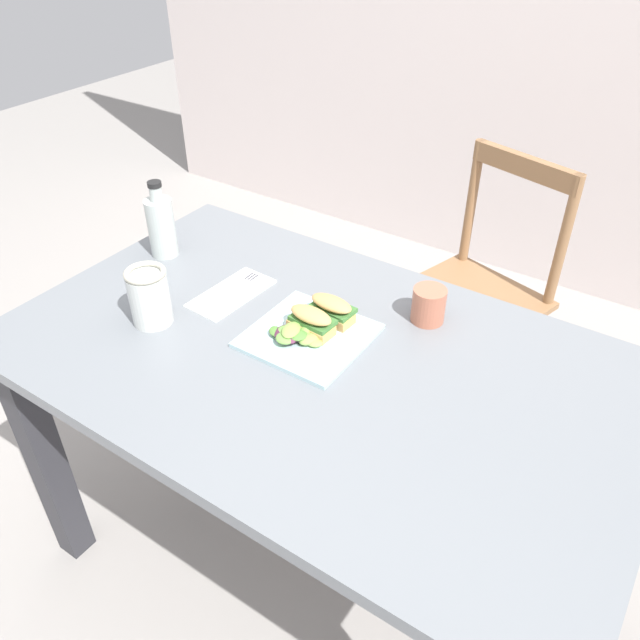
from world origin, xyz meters
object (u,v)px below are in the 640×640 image
object	(u,v)px
dining_table	(316,399)
bottle_cold_brew	(162,229)
plate_lunch	(310,335)
mason_jar_iced_tea	(150,299)
sandwich_half_front	(311,321)
fork_on_napkin	(236,289)
cup_extra_side	(429,305)
sandwich_half_back	(332,309)
chair_wooden_far	(476,294)

from	to	relation	value
dining_table	bottle_cold_brew	xyz separation A→B (m)	(-0.55, 0.12, 0.20)
plate_lunch	mason_jar_iced_tea	size ratio (longest dim) A/B	1.83
sandwich_half_front	fork_on_napkin	size ratio (longest dim) A/B	0.56
bottle_cold_brew	cup_extra_side	size ratio (longest dim) A/B	2.50
sandwich_half_front	cup_extra_side	xyz separation A→B (m)	(0.18, 0.19, 0.00)
sandwich_half_back	cup_extra_side	size ratio (longest dim) A/B	1.30
mason_jar_iced_tea	chair_wooden_far	bearing A→B (deg)	65.85
sandwich_half_front	chair_wooden_far	bearing A→B (deg)	82.80
sandwich_half_back	fork_on_napkin	world-z (taller)	sandwich_half_back
sandwich_half_back	plate_lunch	bearing A→B (deg)	-100.37
sandwich_half_back	bottle_cold_brew	distance (m)	0.52
dining_table	mason_jar_iced_tea	world-z (taller)	mason_jar_iced_tea
sandwich_half_back	mason_jar_iced_tea	xyz separation A→B (m)	(-0.33, -0.21, 0.02)
dining_table	sandwich_half_front	world-z (taller)	sandwich_half_front
chair_wooden_far	plate_lunch	distance (m)	0.84
dining_table	bottle_cold_brew	world-z (taller)	bottle_cold_brew
sandwich_half_front	sandwich_half_back	distance (m)	0.06
bottle_cold_brew	fork_on_napkin	bearing A→B (deg)	-6.60
chair_wooden_far	mason_jar_iced_tea	bearing A→B (deg)	-114.15
dining_table	sandwich_half_front	xyz separation A→B (m)	(-0.04, 0.05, 0.17)
fork_on_napkin	mason_jar_iced_tea	world-z (taller)	mason_jar_iced_tea
chair_wooden_far	dining_table	bearing A→B (deg)	-93.76
plate_lunch	dining_table	bearing A→B (deg)	-42.66
dining_table	cup_extra_side	distance (m)	0.32
cup_extra_side	plate_lunch	bearing A→B (deg)	-132.78
sandwich_half_front	bottle_cold_brew	size ratio (longest dim) A/B	0.52
plate_lunch	sandwich_half_back	size ratio (longest dim) A/B	2.31
mason_jar_iced_tea	sandwich_half_back	bearing A→B (deg)	32.73
plate_lunch	mason_jar_iced_tea	bearing A→B (deg)	-155.45
fork_on_napkin	mason_jar_iced_tea	size ratio (longest dim) A/B	1.41
sandwich_half_back	fork_on_napkin	bearing A→B (deg)	-176.17
bottle_cold_brew	mason_jar_iced_tea	world-z (taller)	bottle_cold_brew
sandwich_half_back	fork_on_napkin	xyz separation A→B (m)	(-0.26, -0.02, -0.03)
bottle_cold_brew	sandwich_half_front	bearing A→B (deg)	-8.18
dining_table	sandwich_half_back	size ratio (longest dim) A/B	12.75
fork_on_napkin	cup_extra_side	xyz separation A→B (m)	(0.43, 0.15, 0.03)
chair_wooden_far	fork_on_napkin	world-z (taller)	chair_wooden_far
plate_lunch	mason_jar_iced_tea	world-z (taller)	mason_jar_iced_tea
dining_table	fork_on_napkin	distance (m)	0.33
sandwich_half_front	fork_on_napkin	xyz separation A→B (m)	(-0.25, 0.04, -0.03)
chair_wooden_far	plate_lunch	size ratio (longest dim) A/B	3.62
dining_table	plate_lunch	distance (m)	0.15
dining_table	sandwich_half_back	bearing A→B (deg)	106.41
dining_table	mason_jar_iced_tea	size ratio (longest dim) A/B	10.08
chair_wooden_far	sandwich_half_front	distance (m)	0.85
plate_lunch	sandwich_half_front	size ratio (longest dim) A/B	2.31
fork_on_napkin	sandwich_half_back	bearing A→B (deg)	3.83
sandwich_half_back	mason_jar_iced_tea	distance (m)	0.39
bottle_cold_brew	mason_jar_iced_tea	xyz separation A→B (m)	(0.19, -0.23, -0.01)
sandwich_half_front	mason_jar_iced_tea	xyz separation A→B (m)	(-0.32, -0.15, 0.02)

